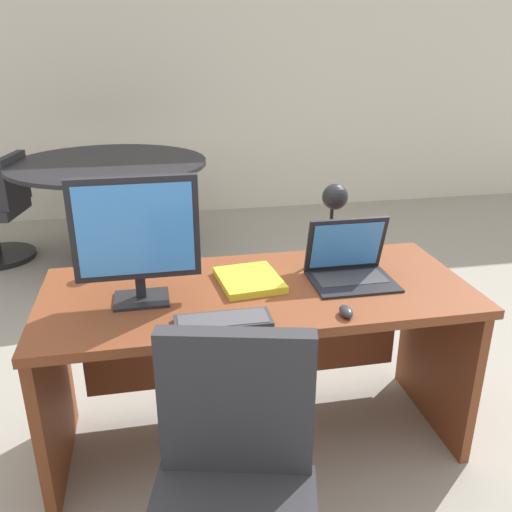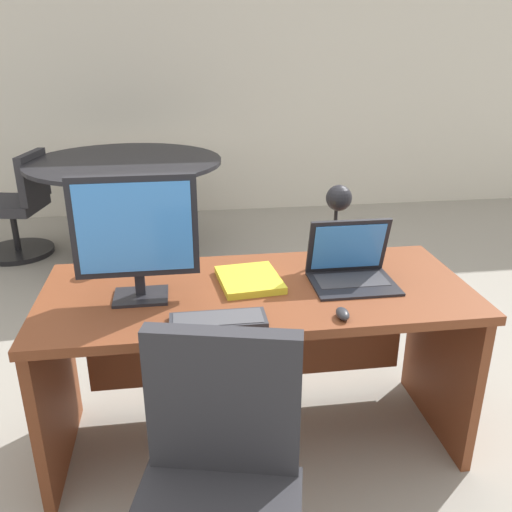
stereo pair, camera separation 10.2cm
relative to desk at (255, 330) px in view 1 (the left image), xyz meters
name	(u,v)px [view 1 (the left image)]	position (x,y,z in m)	size (l,w,h in m)	color
ground	(215,293)	(0.00, 1.45, -0.52)	(12.00, 12.00, 0.00)	gray
back_wall	(185,67)	(0.00, 3.48, 0.88)	(10.00, 0.10, 2.80)	silver
desk	(255,330)	(0.00, 0.00, 0.00)	(1.66, 0.71, 0.73)	brown
monitor	(136,233)	(-0.44, -0.07, 0.48)	(0.45, 0.16, 0.47)	black
laptop	(349,260)	(0.38, -0.02, 0.29)	(0.33, 0.26, 0.25)	black
keyboard	(223,321)	(-0.17, -0.31, 0.22)	(0.33, 0.12, 0.02)	#2D2D33
mouse	(346,312)	(0.26, -0.33, 0.23)	(0.04, 0.08, 0.03)	#2D2D33
desk_lamp	(334,206)	(0.38, 0.19, 0.45)	(0.12, 0.14, 0.34)	black
book	(249,280)	(-0.02, 0.00, 0.23)	(0.26, 0.30, 0.03)	yellow
coffee_mug	(95,267)	(-0.63, 0.19, 0.25)	(0.10, 0.07, 0.08)	white
meeting_table	(110,186)	(-0.70, 2.25, 0.08)	(1.48, 1.48, 0.79)	black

